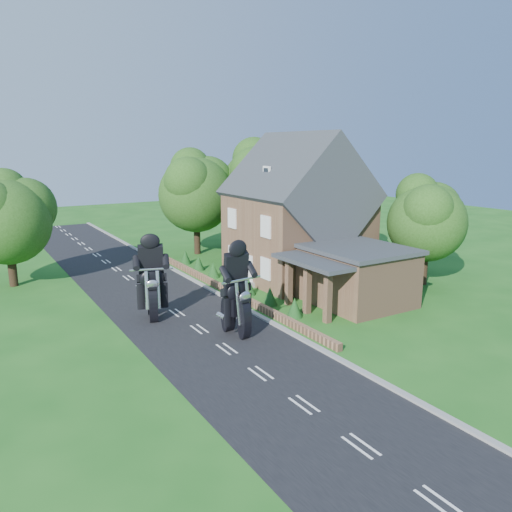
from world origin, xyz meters
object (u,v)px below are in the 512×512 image
motorcycle_lead (236,321)px  garden_wall (227,290)px  annex (355,275)px  house (298,217)px  motorcycle_follow (153,306)px

motorcycle_lead → garden_wall: bearing=-121.6°
annex → motorcycle_lead: bearing=-174.0°
garden_wall → house: house is taller
garden_wall → annex: bearing=-46.2°
garden_wall → annex: 8.19m
garden_wall → annex: annex is taller
house → motorcycle_lead: size_ratio=6.54×
motorcycle_lead → motorcycle_follow: motorcycle_lead is taller
garden_wall → motorcycle_lead: (-3.06, -6.71, 0.53)m
garden_wall → house: size_ratio=2.15×
motorcycle_lead → house: bearing=-147.3°
garden_wall → house: (6.19, 1.00, 4.14)m
annex → motorcycle_follow: 11.93m
motorcycle_follow → motorcycle_lead: bearing=137.8°
annex → motorcycle_follow: (-11.32, 3.59, -1.06)m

